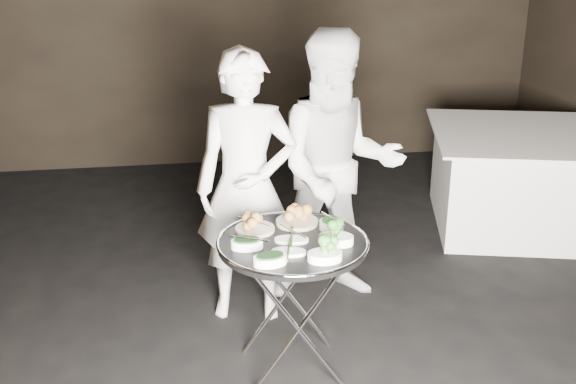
{
  "coord_description": "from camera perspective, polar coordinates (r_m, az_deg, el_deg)",
  "views": [
    {
      "loc": [
        -0.39,
        -3.24,
        2.25
      ],
      "look_at": [
        0.12,
        0.11,
        0.95
      ],
      "focal_mm": 45.0,
      "sensor_mm": 36.0,
      "label": 1
    }
  ],
  "objects": [
    {
      "name": "spinach_bowl_a",
      "position": [
        3.5,
        -3.26,
        -4.01
      ],
      "size": [
        0.16,
        0.11,
        0.06
      ],
      "rotation": [
        0.0,
        0.0,
        -0.07
      ],
      "color": "white",
      "rests_on": "serving_tray"
    },
    {
      "name": "waiter_right",
      "position": [
        4.32,
        3.94,
        1.81
      ],
      "size": [
        0.83,
        0.66,
        1.67
      ],
      "primitive_type": "imported",
      "rotation": [
        0.0,
        0.0,
        -0.03
      ],
      "color": "silver",
      "rests_on": "floor"
    },
    {
      "name": "serving_utensils",
      "position": [
        3.61,
        0.46,
        -2.68
      ],
      "size": [
        0.59,
        0.45,
        0.01
      ],
      "color": "silver",
      "rests_on": "serving_tray"
    },
    {
      "name": "broccoli_bowl_a",
      "position": [
        3.54,
        3.84,
        -3.62
      ],
      "size": [
        0.2,
        0.17,
        0.07
      ],
      "rotation": [
        0.0,
        0.0,
        -0.3
      ],
      "color": "white",
      "rests_on": "serving_tray"
    },
    {
      "name": "broccoli_bowl_b",
      "position": [
        3.37,
        2.93,
        -4.95
      ],
      "size": [
        0.16,
        0.12,
        0.07
      ],
      "rotation": [
        0.0,
        0.0,
        0.0
      ],
      "color": "white",
      "rests_on": "serving_tray"
    },
    {
      "name": "floor",
      "position": [
        3.97,
        -1.55,
        -13.93
      ],
      "size": [
        6.0,
        7.0,
        0.05
      ],
      "primitive_type": "cube",
      "color": "black",
      "rests_on": "ground"
    },
    {
      "name": "asparagus_plate_b",
      "position": [
        3.44,
        0.05,
        -4.68
      ],
      "size": [
        0.18,
        0.13,
        0.03
      ],
      "rotation": [
        0.0,
        0.0,
        -0.22
      ],
      "color": "white",
      "rests_on": "serving_tray"
    },
    {
      "name": "potato_plate_a",
      "position": [
        3.68,
        -2.63,
        -2.61
      ],
      "size": [
        0.2,
        0.2,
        0.07
      ],
      "rotation": [
        0.0,
        0.0,
        -0.29
      ],
      "color": "beige",
      "rests_on": "serving_tray"
    },
    {
      "name": "serving_tray",
      "position": [
        3.58,
        0.36,
        -4.07
      ],
      "size": [
        0.76,
        0.76,
        0.04
      ],
      "color": "black",
      "rests_on": "tray_stand"
    },
    {
      "name": "tray_stand",
      "position": [
        3.73,
        0.35,
        -8.63
      ],
      "size": [
        0.5,
        0.42,
        0.73
      ],
      "rotation": [
        0.0,
        0.0,
        0.11
      ],
      "color": "silver",
      "rests_on": "floor"
    },
    {
      "name": "dining_table",
      "position": [
        5.76,
        17.65,
        0.96
      ],
      "size": [
        1.31,
        1.31,
        0.74
      ],
      "rotation": [
        0.0,
        0.0,
        -0.25
      ],
      "color": "white",
      "rests_on": "floor"
    },
    {
      "name": "waiter_left",
      "position": [
        4.12,
        -3.31,
        0.31
      ],
      "size": [
        0.64,
        0.47,
        1.6
      ],
      "primitive_type": "imported",
      "rotation": [
        0.0,
        0.0,
        -0.16
      ],
      "color": "silver",
      "rests_on": "floor"
    },
    {
      "name": "wall_back",
      "position": [
        6.82,
        -5.52,
        14.56
      ],
      "size": [
        6.0,
        0.05,
        3.0
      ],
      "primitive_type": "cube",
      "color": "black",
      "rests_on": "floor"
    },
    {
      "name": "spinach_bowl_b",
      "position": [
        3.33,
        -1.43,
        -5.27
      ],
      "size": [
        0.18,
        0.13,
        0.07
      ],
      "rotation": [
        0.0,
        0.0,
        0.21
      ],
      "color": "white",
      "rests_on": "serving_tray"
    },
    {
      "name": "greens_bowl",
      "position": [
        3.7,
        3.45,
        -2.47
      ],
      "size": [
        0.12,
        0.12,
        0.07
      ],
      "rotation": [
        0.0,
        0.0,
        0.19
      ],
      "color": "white",
      "rests_on": "serving_tray"
    },
    {
      "name": "asparagus_plate_a",
      "position": [
        3.56,
        0.28,
        -3.71
      ],
      "size": [
        0.19,
        0.12,
        0.03
      ],
      "rotation": [
        0.0,
        0.0,
        -0.18
      ],
      "color": "white",
      "rests_on": "serving_tray"
    },
    {
      "name": "potato_plate_b",
      "position": [
        3.76,
        0.71,
        -2.02
      ],
      "size": [
        0.22,
        0.22,
        0.08
      ],
      "rotation": [
        0.0,
        0.0,
        0.12
      ],
      "color": "beige",
      "rests_on": "serving_tray"
    }
  ]
}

